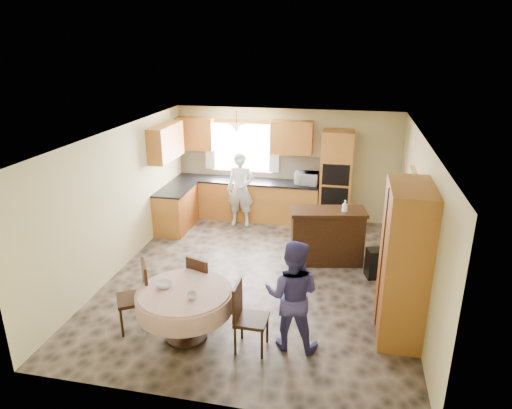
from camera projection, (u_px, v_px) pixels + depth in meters
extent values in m
cube|color=#6D5B4C|center=(259.00, 277.00, 7.96)|extent=(5.00, 6.00, 0.01)
cube|color=white|center=(259.00, 135.00, 7.11)|extent=(5.00, 6.00, 0.01)
cube|color=#C6BA7F|center=(286.00, 165.00, 10.29)|extent=(5.00, 0.02, 2.50)
cube|color=#C6BA7F|center=(202.00, 308.00, 4.77)|extent=(5.00, 0.02, 2.50)
cube|color=#C6BA7F|center=(120.00, 200.00, 8.02)|extent=(0.02, 6.00, 2.50)
cube|color=#C6BA7F|center=(417.00, 222.00, 7.05)|extent=(0.02, 6.00, 2.50)
cube|color=white|center=(242.00, 148.00, 10.35)|extent=(1.40, 0.03, 1.10)
cube|color=white|center=(210.00, 144.00, 10.43)|extent=(0.22, 0.02, 1.15)
cube|color=white|center=(274.00, 147.00, 10.14)|extent=(0.22, 0.02, 1.15)
cube|color=gold|center=(246.00, 200.00, 10.46)|extent=(3.30, 0.60, 0.88)
cube|color=black|center=(246.00, 181.00, 10.30)|extent=(3.30, 0.64, 0.04)
cube|color=gold|center=(176.00, 209.00, 9.89)|extent=(0.60, 1.20, 0.88)
cube|color=black|center=(175.00, 189.00, 9.73)|extent=(0.64, 1.20, 0.04)
cube|color=beige|center=(249.00, 166.00, 10.47)|extent=(3.30, 0.02, 0.55)
cube|color=#BE702F|center=(195.00, 133.00, 10.32)|extent=(0.85, 0.33, 0.72)
cube|color=#BE702F|center=(292.00, 137.00, 9.89)|extent=(0.90, 0.33, 0.72)
cube|color=#BE702F|center=(166.00, 142.00, 9.42)|extent=(0.33, 1.20, 0.72)
cube|color=gold|center=(336.00, 179.00, 9.85)|extent=(0.66, 0.62, 2.12)
cube|color=black|center=(336.00, 175.00, 9.50)|extent=(0.56, 0.01, 0.45)
cube|color=black|center=(334.00, 198.00, 9.67)|extent=(0.56, 0.01, 0.45)
cone|color=beige|center=(237.00, 128.00, 9.73)|extent=(0.36, 0.36, 0.18)
cube|color=#321C0D|center=(327.00, 238.00, 8.35)|extent=(1.43, 0.81, 0.97)
cube|color=black|center=(378.00, 263.00, 7.88)|extent=(0.44, 0.37, 0.53)
cube|color=gold|center=(404.00, 262.00, 6.13)|extent=(0.57, 1.13, 2.16)
cylinder|color=#321C0D|center=(186.00, 316.00, 6.23)|extent=(0.19, 0.19, 0.68)
cylinder|color=#321C0D|center=(187.00, 336.00, 6.34)|extent=(0.57, 0.57, 0.04)
cylinder|color=beige|center=(184.00, 292.00, 6.10)|extent=(1.24, 1.24, 0.05)
cylinder|color=beige|center=(185.00, 301.00, 6.15)|extent=(1.30, 1.30, 0.27)
cube|color=#321C0D|center=(133.00, 299.00, 6.42)|extent=(0.59, 0.59, 0.05)
cube|color=#321C0D|center=(145.00, 279.00, 6.39)|extent=(0.25, 0.37, 0.51)
cylinder|color=#321C0D|center=(116.00, 319.00, 6.37)|extent=(0.04, 0.04, 0.44)
cylinder|color=#321C0D|center=(140.00, 322.00, 6.30)|extent=(0.04, 0.04, 0.44)
cylinder|color=#321C0D|center=(128.00, 305.00, 6.71)|extent=(0.04, 0.04, 0.44)
cylinder|color=#321C0D|center=(152.00, 308.00, 6.64)|extent=(0.04, 0.04, 0.44)
cube|color=#321C0D|center=(205.00, 284.00, 6.89)|extent=(0.51, 0.51, 0.05)
cube|color=#321C0D|center=(197.00, 274.00, 6.66)|extent=(0.37, 0.16, 0.47)
cylinder|color=#321C0D|center=(192.00, 301.00, 6.84)|extent=(0.03, 0.03, 0.41)
cylinder|color=#321C0D|center=(213.00, 304.00, 6.77)|extent=(0.03, 0.03, 0.41)
cylinder|color=#321C0D|center=(199.00, 290.00, 7.15)|extent=(0.03, 0.03, 0.41)
cylinder|color=#321C0D|center=(220.00, 292.00, 7.09)|extent=(0.03, 0.03, 0.41)
cube|color=#321C0D|center=(251.00, 320.00, 5.97)|extent=(0.42, 0.42, 0.05)
cube|color=#321C0D|center=(237.00, 300.00, 5.92)|extent=(0.04, 0.40, 0.49)
cylinder|color=#321C0D|center=(235.00, 341.00, 5.92)|extent=(0.04, 0.04, 0.42)
cylinder|color=#321C0D|center=(262.00, 345.00, 5.85)|extent=(0.04, 0.04, 0.42)
cylinder|color=#321C0D|center=(242.00, 325.00, 6.25)|extent=(0.04, 0.04, 0.42)
cylinder|color=#321C0D|center=(267.00, 329.00, 6.18)|extent=(0.04, 0.04, 0.42)
cube|color=gold|center=(413.00, 183.00, 7.64)|extent=(0.05, 0.56, 0.46)
cube|color=silver|center=(411.00, 182.00, 7.65)|extent=(0.01, 0.46, 0.37)
imported|color=silver|center=(306.00, 178.00, 9.94)|extent=(0.52, 0.36, 0.28)
imported|color=silver|center=(241.00, 190.00, 9.97)|extent=(0.61, 0.42, 1.64)
imported|color=#3C387A|center=(292.00, 295.00, 5.93)|extent=(0.77, 0.61, 1.53)
imported|color=#B2B2B2|center=(308.00, 210.00, 8.25)|extent=(0.28, 0.28, 0.05)
imported|color=silver|center=(345.00, 207.00, 8.09)|extent=(0.14, 0.14, 0.27)
imported|color=#B2B2B2|center=(192.00, 296.00, 5.88)|extent=(0.12, 0.12, 0.09)
imported|color=#B2B2B2|center=(164.00, 285.00, 6.17)|extent=(0.29, 0.29, 0.07)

